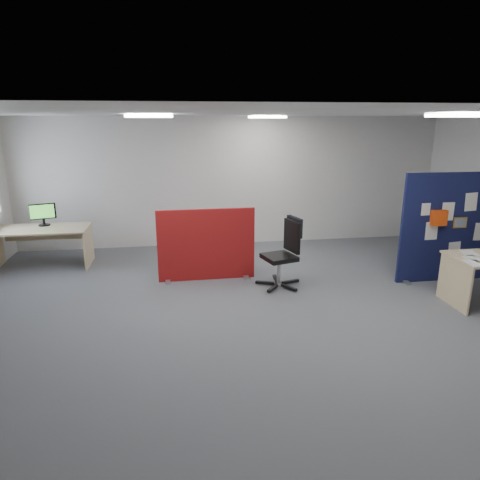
{
  "coord_description": "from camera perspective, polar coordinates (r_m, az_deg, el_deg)",
  "views": [
    {
      "loc": [
        -1.17,
        -5.5,
        2.62
      ],
      "look_at": [
        -0.34,
        0.19,
        1.0
      ],
      "focal_mm": 32.0,
      "sensor_mm": 36.0,
      "label": 1
    }
  ],
  "objects": [
    {
      "name": "floor",
      "position": [
        6.21,
        3.39,
        -9.28
      ],
      "size": [
        9.0,
        9.0,
        0.0
      ],
      "primitive_type": "plane",
      "color": "#575A5F",
      "rests_on": "ground"
    },
    {
      "name": "ceiling",
      "position": [
        5.63,
        3.85,
        16.5
      ],
      "size": [
        9.0,
        7.0,
        0.02
      ],
      "primitive_type": "cube",
      "color": "white",
      "rests_on": "wall_back"
    },
    {
      "name": "wall_back",
      "position": [
        9.17,
        -0.92,
        7.76
      ],
      "size": [
        9.0,
        0.02,
        2.7
      ],
      "primitive_type": "cube",
      "color": "silver",
      "rests_on": "floor"
    },
    {
      "name": "wall_front",
      "position": [
        2.65,
        19.81,
        -13.99
      ],
      "size": [
        9.0,
        0.02,
        2.7
      ],
      "primitive_type": "cube",
      "color": "silver",
      "rests_on": "floor"
    },
    {
      "name": "ceiling_lights",
      "position": [
        6.35,
        5.6,
        16.1
      ],
      "size": [
        4.1,
        4.1,
        0.04
      ],
      "color": "white",
      "rests_on": "ceiling"
    },
    {
      "name": "navy_divider",
      "position": [
        7.96,
        27.56,
        1.5
      ],
      "size": [
        2.2,
        0.3,
        1.82
      ],
      "color": "#101A3C",
      "rests_on": "floor"
    },
    {
      "name": "red_divider",
      "position": [
        7.15,
        -4.5,
        -0.75
      ],
      "size": [
        1.62,
        0.3,
        1.22
      ],
      "rotation": [
        0.0,
        0.0,
        0.01
      ],
      "color": "maroon",
      "rests_on": "floor"
    },
    {
      "name": "second_desk",
      "position": [
        8.63,
        -24.95,
        0.4
      ],
      "size": [
        1.7,
        0.85,
        0.73
      ],
      "color": "beige",
      "rests_on": "floor"
    },
    {
      "name": "monitor_second",
      "position": [
        8.69,
        -24.79,
        3.22
      ],
      "size": [
        0.44,
        0.21,
        0.41
      ],
      "rotation": [
        0.0,
        0.0,
        0.32
      ],
      "color": "black",
      "rests_on": "second_desk"
    },
    {
      "name": "office_chair",
      "position": [
        6.91,
        6.1,
        -1.11
      ],
      "size": [
        0.74,
        0.71,
        1.11
      ],
      "rotation": [
        0.0,
        0.0,
        0.28
      ],
      "color": "black",
      "rests_on": "floor"
    }
  ]
}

